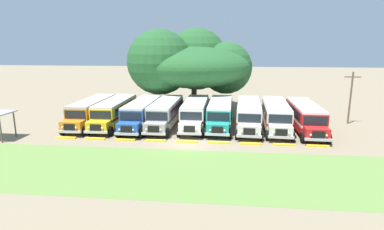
{
  "coord_description": "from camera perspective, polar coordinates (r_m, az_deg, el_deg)",
  "views": [
    {
      "loc": [
        3.48,
        -27.92,
        9.0
      ],
      "look_at": [
        0.0,
        4.83,
        1.6
      ],
      "focal_mm": 28.92,
      "sensor_mm": 36.0,
      "label": 1
    }
  ],
  "objects": [
    {
      "name": "ground_plane",
      "position": [
        29.54,
        -0.99,
        -5.08
      ],
      "size": [
        220.0,
        220.0,
        0.0
      ],
      "primitive_type": "plane",
      "color": "#84755B"
    },
    {
      "name": "foreground_grass_strip",
      "position": [
        23.16,
        -3.11,
        -10.22
      ],
      "size": [
        80.0,
        9.3,
        0.01
      ],
      "primitive_type": "cube",
      "color": "olive",
      "rests_on": "ground_plane"
    },
    {
      "name": "parked_bus_slot_0",
      "position": [
        38.04,
        -17.91,
        0.79
      ],
      "size": [
        2.79,
        10.85,
        2.82
      ],
      "rotation": [
        0.0,
        0.0,
        -1.56
      ],
      "color": "orange",
      "rests_on": "ground_plane"
    },
    {
      "name": "parked_bus_slot_1",
      "position": [
        37.15,
        -14.05,
        0.76
      ],
      "size": [
        2.76,
        10.85,
        2.82
      ],
      "rotation": [
        0.0,
        0.0,
        -1.56
      ],
      "color": "yellow",
      "rests_on": "ground_plane"
    },
    {
      "name": "parked_bus_slot_2",
      "position": [
        35.85,
        -9.14,
        0.55
      ],
      "size": [
        2.8,
        10.85,
        2.82
      ],
      "rotation": [
        0.0,
        0.0,
        -1.58
      ],
      "color": "#23519E",
      "rests_on": "ground_plane"
    },
    {
      "name": "parked_bus_slot_3",
      "position": [
        35.57,
        -4.88,
        0.57
      ],
      "size": [
        2.87,
        10.86,
        2.82
      ],
      "rotation": [
        0.0,
        0.0,
        -1.59
      ],
      "color": "#9E9993",
      "rests_on": "ground_plane"
    },
    {
      "name": "parked_bus_slot_4",
      "position": [
        35.5,
        0.6,
        0.6
      ],
      "size": [
        2.73,
        10.85,
        2.82
      ],
      "rotation": [
        0.0,
        0.0,
        -1.58
      ],
      "color": "silver",
      "rests_on": "ground_plane"
    },
    {
      "name": "parked_bus_slot_5",
      "position": [
        35.35,
        5.22,
        0.49
      ],
      "size": [
        2.96,
        10.87,
        2.82
      ],
      "rotation": [
        0.0,
        0.0,
        -1.6
      ],
      "color": "teal",
      "rests_on": "ground_plane"
    },
    {
      "name": "parked_bus_slot_6",
      "position": [
        35.15,
        10.4,
        0.27
      ],
      "size": [
        3.21,
        10.92,
        2.82
      ],
      "rotation": [
        0.0,
        0.0,
        -1.63
      ],
      "color": "silver",
      "rests_on": "ground_plane"
    },
    {
      "name": "parked_bus_slot_7",
      "position": [
        35.51,
        15.19,
        0.15
      ],
      "size": [
        3.23,
        10.92,
        2.82
      ],
      "rotation": [
        0.0,
        0.0,
        -1.63
      ],
      "color": "silver",
      "rests_on": "ground_plane"
    },
    {
      "name": "parked_bus_slot_8",
      "position": [
        35.73,
        20.1,
        -0.11
      ],
      "size": [
        2.9,
        10.87,
        2.82
      ],
      "rotation": [
        0.0,
        0.0,
        -1.59
      ],
      "color": "red",
      "rests_on": "ground_plane"
    },
    {
      "name": "curb_wheelstop_0",
      "position": [
        33.21,
        -22.2,
        -3.89
      ],
      "size": [
        2.0,
        0.36,
        0.15
      ],
      "primitive_type": "cube",
      "color": "yellow",
      "rests_on": "ground_plane"
    },
    {
      "name": "curb_wheelstop_1",
      "position": [
        31.91,
        -17.4,
        -4.18
      ],
      "size": [
        2.0,
        0.36,
        0.15
      ],
      "primitive_type": "cube",
      "color": "yellow",
      "rests_on": "ground_plane"
    },
    {
      "name": "curb_wheelstop_2",
      "position": [
        30.85,
        -12.22,
        -4.45
      ],
      "size": [
        2.0,
        0.36,
        0.15
      ],
      "primitive_type": "cube",
      "color": "yellow",
      "rests_on": "ground_plane"
    },
    {
      "name": "curb_wheelstop_3",
      "position": [
        30.06,
        -6.73,
        -4.7
      ],
      "size": [
        2.0,
        0.36,
        0.15
      ],
      "primitive_type": "cube",
      "color": "yellow",
      "rests_on": "ground_plane"
    },
    {
      "name": "curb_wheelstop_4",
      "position": [
        29.55,
        -0.99,
        -4.92
      ],
      "size": [
        2.0,
        0.36,
        0.15
      ],
      "primitive_type": "cube",
      "color": "yellow",
      "rests_on": "ground_plane"
    },
    {
      "name": "curb_wheelstop_5",
      "position": [
        29.35,
        4.9,
        -5.09
      ],
      "size": [
        2.0,
        0.36,
        0.15
      ],
      "primitive_type": "cube",
      "color": "yellow",
      "rests_on": "ground_plane"
    },
    {
      "name": "curb_wheelstop_6",
      "position": [
        29.46,
        10.81,
        -5.21
      ],
      "size": [
        2.0,
        0.36,
        0.15
      ],
      "primitive_type": "cube",
      "color": "yellow",
      "rests_on": "ground_plane"
    },
    {
      "name": "curb_wheelstop_7",
      "position": [
        29.87,
        16.61,
        -5.27
      ],
      "size": [
        2.0,
        0.36,
        0.15
      ],
      "primitive_type": "cube",
      "color": "yellow",
      "rests_on": "ground_plane"
    },
    {
      "name": "curb_wheelstop_8",
      "position": [
        30.58,
        22.2,
        -5.28
      ],
      "size": [
        2.0,
        0.36,
        0.15
      ],
      "primitive_type": "cube",
      "color": "yellow",
      "rests_on": "ground_plane"
    },
    {
      "name": "broad_shade_tree",
      "position": [
        44.39,
        -0.07,
        9.36
      ],
      "size": [
        17.14,
        14.93,
        11.61
      ],
      "color": "brown",
      "rests_on": "ground_plane"
    },
    {
      "name": "utility_pole",
      "position": [
        40.38,
        27.21,
        3.12
      ],
      "size": [
        1.8,
        0.2,
        6.1
      ],
      "color": "brown",
      "rests_on": "ground_plane"
    }
  ]
}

